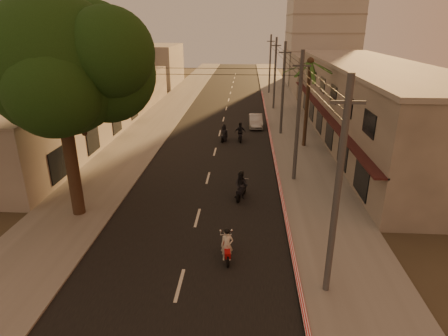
{
  "coord_description": "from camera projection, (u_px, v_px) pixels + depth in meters",
  "views": [
    {
      "loc": [
        2.73,
        -17.05,
        10.53
      ],
      "look_at": [
        1.38,
        4.76,
        2.08
      ],
      "focal_mm": 30.0,
      "sensor_mm": 36.0,
      "label": 1
    }
  ],
  "objects": [
    {
      "name": "sidewalk_right",
      "position": [
        293.0,
        134.0,
        37.99
      ],
      "size": [
        5.0,
        140.0,
        0.12
      ],
      "primitive_type": "cube",
      "color": "slate",
      "rests_on": "ground"
    },
    {
      "name": "left_building",
      "position": [
        56.0,
        121.0,
        32.73
      ],
      "size": [
        8.2,
        24.2,
        5.2
      ],
      "color": "gray",
      "rests_on": "ground"
    },
    {
      "name": "ground",
      "position": [
        193.0,
        236.0,
        19.83
      ],
      "size": [
        160.0,
        160.0,
        0.0
      ],
      "primitive_type": "plane",
      "color": "#383023",
      "rests_on": "ground"
    },
    {
      "name": "road",
      "position": [
        220.0,
        133.0,
        38.44
      ],
      "size": [
        10.0,
        140.0,
        0.02
      ],
      "primitive_type": "cube",
      "color": "black",
      "rests_on": "ground"
    },
    {
      "name": "broadleaf_tree",
      "position": [
        65.0,
        67.0,
        19.15
      ],
      "size": [
        9.6,
        8.7,
        12.1
      ],
      "color": "black",
      "rests_on": "ground"
    },
    {
      "name": "filler_right",
      "position": [
        318.0,
        74.0,
        59.83
      ],
      "size": [
        8.0,
        14.0,
        6.0
      ],
      "primitive_type": "cube",
      "color": "gray",
      "rests_on": "ground"
    },
    {
      "name": "sidewalk_left",
      "position": [
        148.0,
        131.0,
        38.86
      ],
      "size": [
        5.0,
        140.0,
        0.12
      ],
      "primitive_type": "cube",
      "color": "slate",
      "rests_on": "ground"
    },
    {
      "name": "curb_stripe",
      "position": [
        273.0,
        148.0,
        33.46
      ],
      "size": [
        0.2,
        60.0,
        0.2
      ],
      "primitive_type": "cube",
      "color": "red",
      "rests_on": "ground"
    },
    {
      "name": "parked_car",
      "position": [
        256.0,
        121.0,
        40.6
      ],
      "size": [
        1.66,
        4.12,
        1.33
      ],
      "primitive_type": "imported",
      "rotation": [
        0.0,
        0.0,
        0.03
      ],
      "color": "#9C9EA3",
      "rests_on": "ground"
    },
    {
      "name": "scooter_mid_b",
      "position": [
        240.0,
        133.0,
        35.58
      ],
      "size": [
        1.12,
        1.9,
        1.87
      ],
      "rotation": [
        0.0,
        0.0,
        0.1
      ],
      "color": "black",
      "rests_on": "ground"
    },
    {
      "name": "utility_poles",
      "position": [
        284.0,
        68.0,
        35.73
      ],
      "size": [
        1.2,
        48.26,
        9.0
      ],
      "color": "#38383A",
      "rests_on": "ground"
    },
    {
      "name": "filler_left_near",
      "position": [
        126.0,
        88.0,
        51.49
      ],
      "size": [
        8.0,
        14.0,
        4.4
      ],
      "primitive_type": "cube",
      "color": "gray",
      "rests_on": "ground"
    },
    {
      "name": "shophouse_row",
      "position": [
        369.0,
        104.0,
        34.46
      ],
      "size": [
        8.8,
        34.2,
        7.3
      ],
      "color": "gray",
      "rests_on": "ground"
    },
    {
      "name": "scooter_mid_a",
      "position": [
        241.0,
        186.0,
        23.77
      ],
      "size": [
        1.23,
        1.93,
        1.94
      ],
      "rotation": [
        0.0,
        0.0,
        -0.26
      ],
      "color": "black",
      "rests_on": "ground"
    },
    {
      "name": "filler_left_far",
      "position": [
        156.0,
        65.0,
        67.78
      ],
      "size": [
        8.0,
        14.0,
        7.0
      ],
      "primitive_type": "cube",
      "color": "gray",
      "rests_on": "ground"
    },
    {
      "name": "scooter_far_a",
      "position": [
        224.0,
        133.0,
        35.52
      ],
      "size": [
        1.02,
        1.72,
        1.72
      ],
      "rotation": [
        0.0,
        0.0,
        -0.23
      ],
      "color": "black",
      "rests_on": "ground"
    },
    {
      "name": "palm_tree",
      "position": [
        310.0,
        66.0,
        31.68
      ],
      "size": [
        5.0,
        5.0,
        8.2
      ],
      "color": "black",
      "rests_on": "ground"
    },
    {
      "name": "distant_tower",
      "position": [
        324.0,
        3.0,
        65.99
      ],
      "size": [
        12.1,
        12.1,
        28.0
      ],
      "color": "#B7B5B2",
      "rests_on": "ground"
    },
    {
      "name": "scooter_red",
      "position": [
        227.0,
        246.0,
        17.6
      ],
      "size": [
        0.75,
        1.74,
        1.71
      ],
      "rotation": [
        0.0,
        0.0,
        0.13
      ],
      "color": "black",
      "rests_on": "ground"
    }
  ]
}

